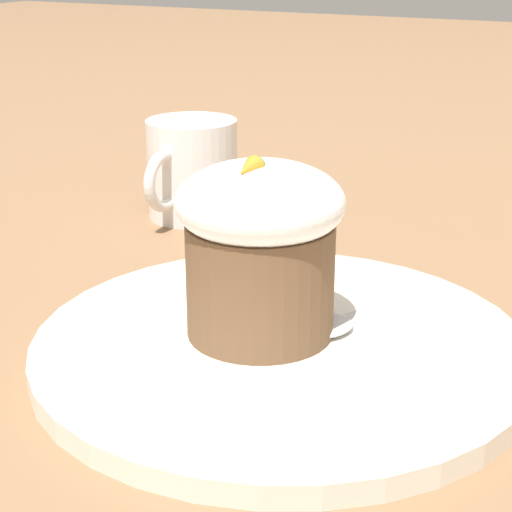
% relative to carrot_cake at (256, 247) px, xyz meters
% --- Properties ---
extents(ground_plane, '(4.00, 4.00, 0.00)m').
position_rel_carrot_cake_xyz_m(ground_plane, '(-0.00, 0.01, -0.06)').
color(ground_plane, '#846042').
extents(dessert_plate, '(0.26, 0.26, 0.01)m').
position_rel_carrot_cake_xyz_m(dessert_plate, '(-0.00, 0.01, -0.06)').
color(dessert_plate, white).
rests_on(dessert_plate, ground_plane).
extents(carrot_cake, '(0.09, 0.09, 0.10)m').
position_rel_carrot_cake_xyz_m(carrot_cake, '(0.00, 0.00, 0.00)').
color(carrot_cake, brown).
rests_on(carrot_cake, dessert_plate).
extents(spoon, '(0.10, 0.07, 0.01)m').
position_rel_carrot_cake_xyz_m(spoon, '(-0.03, 0.04, -0.05)').
color(spoon, silver).
rests_on(spoon, dessert_plate).
extents(coffee_cup, '(0.10, 0.07, 0.08)m').
position_rel_carrot_cake_xyz_m(coffee_cup, '(-0.19, -0.16, -0.02)').
color(coffee_cup, white).
rests_on(coffee_cup, ground_plane).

